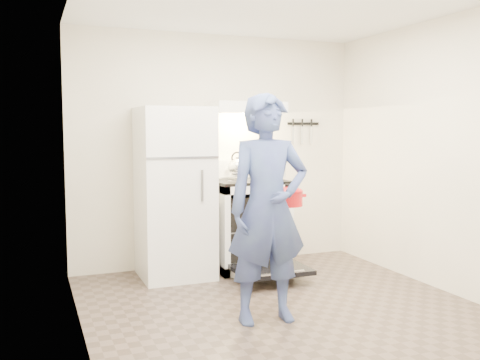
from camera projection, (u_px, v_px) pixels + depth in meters
name	position (u px, v px, depth m)	size (l,w,h in m)	color
floor	(291.00, 314.00, 4.30)	(3.60, 3.60, 0.00)	brown
back_wall	(217.00, 151.00, 5.85)	(3.20, 0.02, 2.50)	#EDE3C9
refrigerator	(174.00, 193.00, 5.35)	(0.70, 0.70, 1.70)	white
stove_body	(248.00, 225.00, 5.71)	(0.76, 0.65, 0.92)	white
cooktop	(248.00, 181.00, 5.66)	(0.76, 0.65, 0.03)	black
backsplash	(238.00, 169.00, 5.92)	(0.76, 0.07, 0.20)	white
oven_door	(271.00, 270.00, 5.19)	(0.70, 0.54, 0.04)	black
oven_rack	(248.00, 227.00, 5.71)	(0.60, 0.52, 0.01)	slate
range_hood	(245.00, 108.00, 5.66)	(0.76, 0.50, 0.12)	white
knife_strip	(303.00, 124.00, 6.19)	(0.40, 0.02, 0.03)	black
pizza_stone	(241.00, 225.00, 5.78)	(0.35, 0.35, 0.02)	#876848
tea_kettle	(237.00, 166.00, 5.67)	(0.24, 0.20, 0.30)	silver
utensil_jar	(281.00, 171.00, 5.63)	(0.09, 0.09, 0.13)	silver
person	(268.00, 209.00, 4.08)	(0.64, 0.42, 1.76)	navy
dutch_oven	(287.00, 198.00, 4.37)	(0.33, 0.26, 0.22)	red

